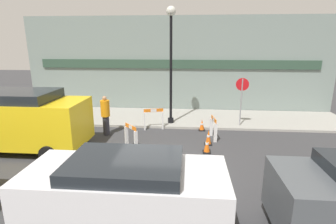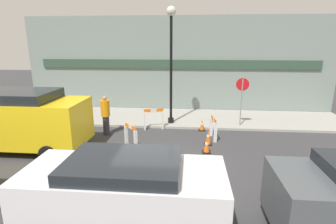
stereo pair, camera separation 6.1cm
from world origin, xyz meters
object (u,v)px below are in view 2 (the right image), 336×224
Objects in this scene: streetlamp_post at (171,51)px; parked_car_1 at (125,190)px; person_worker at (106,114)px; work_van at (21,118)px; stop_sign at (242,94)px.

streetlamp_post is 8.12m from parked_car_1.
person_worker reaches higher than parked_car_1.
person_worker is 0.41× the size of parked_car_1.
person_worker is 0.37× the size of work_van.
work_van is (-2.64, -1.89, 0.31)m from person_worker.
work_van is at bearing -142.88° from person_worker.
parked_car_1 is at bearing -93.02° from streetlamp_post.
streetlamp_post is 4.22m from person_worker.
stop_sign is at bearing 21.38° from work_van.
work_van is at bearing 140.93° from parked_car_1.
streetlamp_post is 3.11× the size of person_worker.
stop_sign reaches higher than work_van.
parked_car_1 is at bearing -39.07° from work_van.
person_worker is 6.41m from parked_car_1.
person_worker is at bearing -148.53° from streetlamp_post.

